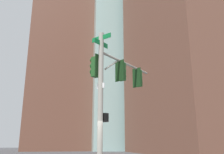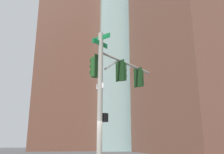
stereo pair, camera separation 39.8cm
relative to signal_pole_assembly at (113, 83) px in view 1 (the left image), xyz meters
name	(u,v)px [view 1 (the left image)]	position (x,y,z in m)	size (l,w,h in m)	color
signal_pole_assembly	(113,83)	(0.00, 0.00, 0.00)	(3.48, 4.03, 6.84)	#9E998C
building_brick_nearside	(201,19)	(23.51, -22.02, 18.87)	(26.01, 21.78, 46.71)	brown
building_brick_midblock	(69,73)	(50.77, -0.33, 14.92)	(19.87, 19.19, 38.81)	brown
building_glass_tower	(133,14)	(54.95, -19.64, 37.22)	(32.91, 28.99, 83.40)	#9EC6C1
building_brick_farside	(222,56)	(40.81, -39.24, 19.36)	(21.96, 14.31, 47.69)	#4C3328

